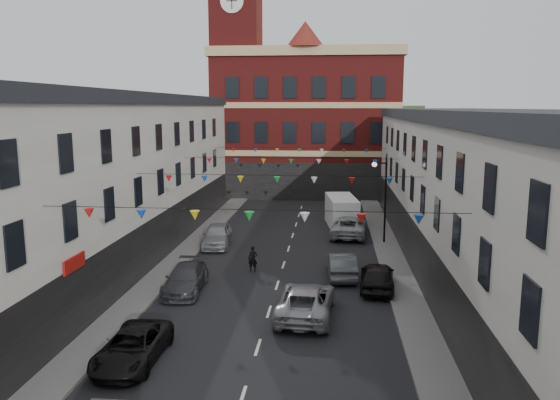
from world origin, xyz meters
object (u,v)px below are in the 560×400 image
(street_lamp, at_px, (382,191))
(moving_car, at_px, (306,301))
(car_right_d, at_px, (377,276))
(pedestrian, at_px, (253,259))
(white_van, at_px, (341,212))
(car_right_f, at_px, (349,226))
(car_right_e, at_px, (342,265))
(car_left_e, at_px, (217,235))
(car_left_c, at_px, (133,347))
(car_left_d, at_px, (186,279))

(street_lamp, xyz_separation_m, moving_car, (-4.75, -14.38, -3.14))
(car_right_d, bearing_deg, pedestrian, -15.39)
(white_van, relative_size, pedestrian, 3.52)
(car_right_f, xyz_separation_m, pedestrian, (-6.05, -9.79, 0.01))
(car_right_e, bearing_deg, car_left_e, -39.49)
(car_right_f, bearing_deg, moving_car, 86.18)
(car_left_c, distance_m, white_van, 26.91)
(street_lamp, height_order, pedestrian, street_lamp)
(car_right_d, height_order, white_van, white_van)
(car_right_d, distance_m, moving_car, 5.60)
(car_left_d, relative_size, pedestrian, 2.99)
(street_lamp, distance_m, white_van, 6.91)
(pedestrian, bearing_deg, white_van, 72.29)
(white_van, bearing_deg, car_left_d, -123.96)
(car_right_e, xyz_separation_m, moving_car, (-1.80, -6.26, 0.03))
(car_left_d, bearing_deg, white_van, 60.52)
(street_lamp, height_order, car_right_e, street_lamp)
(car_left_d, xyz_separation_m, car_right_f, (9.16, 13.65, 0.09))
(street_lamp, height_order, car_right_f, street_lamp)
(street_lamp, xyz_separation_m, car_right_f, (-2.22, 2.22, -3.12))
(car_left_e, relative_size, white_van, 0.84)
(car_left_c, height_order, car_left_d, car_left_d)
(car_left_d, xyz_separation_m, pedestrian, (3.10, 3.86, 0.10))
(street_lamp, xyz_separation_m, car_left_c, (-11.22, -19.78, -3.26))
(car_left_d, distance_m, white_van, 19.23)
(car_right_e, bearing_deg, moving_car, 70.38)
(car_right_e, bearing_deg, car_left_c, 51.06)
(car_left_e, height_order, moving_car, car_left_e)
(street_lamp, xyz_separation_m, car_right_d, (-1.05, -10.17, -3.14))
(car_left_c, distance_m, car_right_f, 23.77)
(street_lamp, relative_size, car_right_d, 1.34)
(street_lamp, xyz_separation_m, car_left_e, (-11.69, -1.79, -3.10))
(street_lamp, height_order, white_van, street_lamp)
(car_right_f, xyz_separation_m, white_van, (-0.53, 3.54, 0.45))
(car_right_f, bearing_deg, pedestrian, 63.13)
(car_left_e, bearing_deg, street_lamp, 4.34)
(car_right_f, bearing_deg, car_right_e, 90.80)
(moving_car, bearing_deg, white_van, -92.31)
(car_left_d, height_order, car_right_f, car_right_f)
(car_right_e, bearing_deg, street_lamp, -113.55)
(car_left_c, xyz_separation_m, pedestrian, (2.95, 12.21, 0.15))
(car_left_c, height_order, car_right_d, car_right_d)
(car_right_e, bearing_deg, car_left_d, 17.87)
(street_lamp, relative_size, moving_car, 1.09)
(car_right_f, height_order, pedestrian, pedestrian)
(car_left_c, distance_m, car_right_e, 14.30)
(white_van, bearing_deg, moving_car, -102.99)
(car_left_e, height_order, car_right_e, car_left_e)
(moving_car, bearing_deg, car_right_d, -127.96)
(car_left_d, bearing_deg, car_right_f, 53.31)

